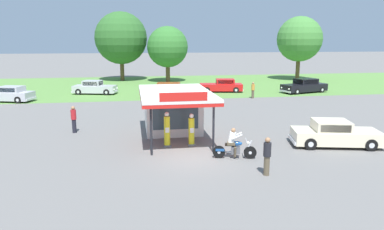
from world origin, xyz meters
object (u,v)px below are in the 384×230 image
at_px(gas_pump_nearside, 167,131).
at_px(parked_car_back_row_far_right, 8,94).
at_px(bystander_strolling_foreground, 267,155).
at_px(bystander_standing_back_lot, 253,90).
at_px(motorcycle_with_rider, 234,146).
at_px(parked_car_back_row_left, 222,86).
at_px(parked_car_second_row_spare, 172,90).
at_px(featured_classic_sedan, 335,134).
at_px(parked_car_back_row_right, 95,88).
at_px(parked_car_back_row_far_left, 304,86).
at_px(bystander_admiring_sedan, 74,119).
at_px(gas_pump_offside, 191,131).

xyz_separation_m(gas_pump_nearside, parked_car_back_row_far_right, (-13.77, 17.53, -0.21)).
height_order(gas_pump_nearside, parked_car_back_row_far_right, gas_pump_nearside).
bearing_deg(parked_car_back_row_far_right, bystander_strolling_foreground, -51.99).
height_order(parked_car_back_row_far_right, bystander_standing_back_lot, bystander_standing_back_lot).
bearing_deg(motorcycle_with_rider, parked_car_back_row_left, 77.48).
xyz_separation_m(parked_car_second_row_spare, parked_car_back_row_far_right, (-16.05, -0.58, 0.02)).
distance_m(featured_classic_sedan, parked_car_back_row_right, 27.42).
bearing_deg(motorcycle_with_rider, bystander_standing_back_lot, 68.46).
bearing_deg(bystander_strolling_foreground, gas_pump_nearside, 127.54).
relative_size(parked_car_back_row_far_left, bystander_admiring_sedan, 3.30).
xyz_separation_m(gas_pump_offside, parked_car_back_row_left, (6.90, 20.59, -0.16)).
distance_m(motorcycle_with_rider, parked_car_back_row_far_right, 26.29).
distance_m(gas_pump_offside, featured_classic_sedan, 8.10).
xyz_separation_m(parked_car_back_row_right, parked_car_back_row_far_right, (-7.78, -3.81, 0.01)).
distance_m(featured_classic_sedan, parked_car_back_row_left, 22.00).
xyz_separation_m(parked_car_back_row_right, parked_car_second_row_spare, (8.26, -3.23, -0.00)).
bearing_deg(featured_classic_sedan, gas_pump_offside, 170.17).
distance_m(parked_car_back_row_left, bystander_strolling_foreground, 26.06).
distance_m(gas_pump_nearside, parked_car_back_row_left, 22.20).
height_order(motorcycle_with_rider, bystander_admiring_sedan, bystander_admiring_sedan).
bearing_deg(bystander_standing_back_lot, motorcycle_with_rider, -111.54).
relative_size(gas_pump_offside, parked_car_back_row_left, 0.36).
height_order(parked_car_back_row_left, bystander_strolling_foreground, bystander_strolling_foreground).
bearing_deg(parked_car_back_row_left, bystander_strolling_foreground, -99.64).
xyz_separation_m(gas_pump_offside, bystander_standing_back_lot, (8.92, 15.58, 0.04)).
bearing_deg(bystander_admiring_sedan, parked_car_back_row_left, 49.98).
bearing_deg(bystander_admiring_sedan, gas_pump_nearside, -35.72).
distance_m(gas_pump_nearside, bystander_admiring_sedan, 6.92).
distance_m(parked_car_back_row_far_left, bystander_strolling_foreground, 27.28).
relative_size(bystander_admiring_sedan, bystander_standing_back_lot, 1.05).
relative_size(featured_classic_sedan, parked_car_back_row_far_right, 0.98).
bearing_deg(motorcycle_with_rider, bystander_admiring_sedan, 142.72).
distance_m(parked_car_back_row_far_left, parked_car_back_row_left, 9.37).
xyz_separation_m(motorcycle_with_rider, parked_car_second_row_spare, (-0.85, 20.72, 0.02)).
bearing_deg(parked_car_back_row_right, parked_car_back_row_far_right, -153.93).
bearing_deg(bystander_admiring_sedan, bystander_standing_back_lot, 35.93).
bearing_deg(motorcycle_with_rider, bystander_strolling_foreground, -72.30).
xyz_separation_m(motorcycle_with_rider, parked_car_back_row_right, (-9.12, 23.95, 0.03)).
xyz_separation_m(parked_car_back_row_right, bystander_standing_back_lot, (16.30, -5.76, 0.20)).
xyz_separation_m(parked_car_second_row_spare, bystander_strolling_foreground, (1.64, -23.21, 0.24)).
bearing_deg(bystander_admiring_sedan, parked_car_back_row_far_right, 121.15).
height_order(parked_car_second_row_spare, bystander_admiring_sedan, bystander_admiring_sedan).
relative_size(parked_car_second_row_spare, bystander_standing_back_lot, 3.45).
xyz_separation_m(parked_car_back_row_far_left, bystander_admiring_sedan, (-23.05, -14.55, 0.20)).
distance_m(gas_pump_offside, parked_car_back_row_left, 21.72).
relative_size(gas_pump_offside, parked_car_back_row_far_left, 0.32).
xyz_separation_m(featured_classic_sedan, parked_car_back_row_left, (-1.08, 21.97, 0.02)).
height_order(featured_classic_sedan, parked_car_back_row_far_right, parked_car_back_row_far_right).
relative_size(gas_pump_nearside, motorcycle_with_rider, 0.91).
height_order(parked_car_back_row_far_left, bystander_strolling_foreground, bystander_strolling_foreground).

